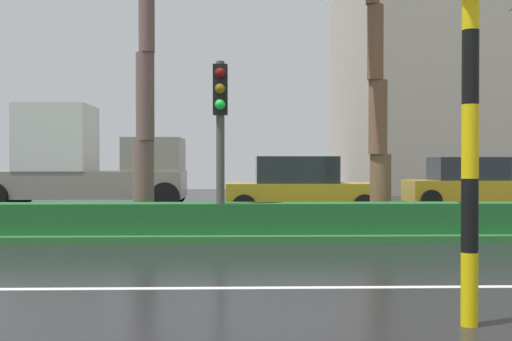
# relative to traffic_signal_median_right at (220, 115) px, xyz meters

# --- Properties ---
(ground_plane) EXTENTS (90.00, 42.00, 0.10)m
(ground_plane) POSITION_rel_traffic_signal_median_right_xyz_m (-3.61, 2.68, -2.51)
(ground_plane) COLOR black
(median_strip) EXTENTS (85.50, 4.00, 0.15)m
(median_strip) POSITION_rel_traffic_signal_median_right_xyz_m (-3.61, 1.68, -2.38)
(median_strip) COLOR #2D6B33
(median_strip) RESTS_ON ground_plane
(median_hedge) EXTENTS (76.50, 0.70, 0.60)m
(median_hedge) POSITION_rel_traffic_signal_median_right_xyz_m (-3.61, 0.28, -2.01)
(median_hedge) COLOR #1E6028
(median_hedge) RESTS_ON median_strip
(traffic_signal_median_right) EXTENTS (0.28, 0.43, 3.35)m
(traffic_signal_median_right) POSITION_rel_traffic_signal_median_right_xyz_m (0.00, 0.00, 0.00)
(traffic_signal_median_right) COLOR #4C4C47
(traffic_signal_median_right) RESTS_ON median_strip
(traffic_signal_foreground) EXTENTS (0.28, 0.43, 4.21)m
(traffic_signal_foreground) POSITION_rel_traffic_signal_median_right_xyz_m (2.56, -6.12, 0.43)
(traffic_signal_foreground) COLOR yellow
(traffic_signal_foreground) RESTS_ON ground_plane
(box_truck_lead) EXTENTS (6.40, 2.64, 3.46)m
(box_truck_lead) POSITION_rel_traffic_signal_median_right_xyz_m (-4.78, 8.93, -0.91)
(box_truck_lead) COLOR gray
(box_truck_lead) RESTS_ON ground_plane
(car_in_traffic_second) EXTENTS (4.30, 2.02, 1.72)m
(car_in_traffic_second) POSITION_rel_traffic_signal_median_right_xyz_m (2.09, 5.74, -1.63)
(car_in_traffic_second) COLOR #B28C1E
(car_in_traffic_second) RESTS_ON ground_plane
(car_in_traffic_third) EXTENTS (4.30, 2.02, 1.72)m
(car_in_traffic_third) POSITION_rel_traffic_signal_median_right_xyz_m (8.06, 8.44, -1.63)
(car_in_traffic_third) COLOR #B28C1E
(car_in_traffic_third) RESTS_ON ground_plane
(building_far_right) EXTENTS (17.73, 14.30, 12.25)m
(building_far_right) POSITION_rel_traffic_signal_median_right_xyz_m (15.42, 23.44, 3.66)
(building_far_right) COLOR #A89E8E
(building_far_right) RESTS_ON ground_plane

